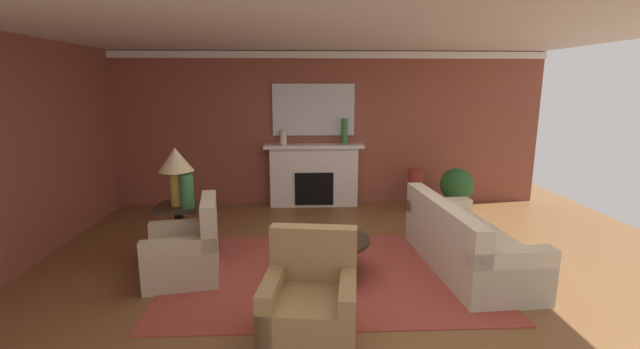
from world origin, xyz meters
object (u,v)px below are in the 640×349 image
Objects in this scene: sofa at (464,245)px; coffee_table at (327,247)px; table_lamp at (176,165)px; armchair_facing_fireplace at (311,306)px; vase_on_side_table at (187,191)px; potted_plant at (456,188)px; vase_mantel_left at (283,138)px; mantel_mirror at (313,110)px; vase_tall_corner at (415,189)px; fireplace at (314,177)px; side_table at (180,228)px; armchair_near_window at (186,253)px; vase_mantel_right at (344,132)px.

sofa is 2.16× the size of coffee_table.
coffee_table is 1.33× the size of table_lamp.
armchair_facing_fireplace is 2.42m from vase_on_side_table.
potted_plant is at bearing 43.37° from coffee_table.
coffee_table is (0.23, 1.32, 0.03)m from armchair_facing_fireplace.
vase_mantel_left reaches higher than coffee_table.
coffee_table is at bearing 80.14° from armchair_facing_fireplace.
coffee_table is (0.07, -3.06, -1.43)m from mantel_mirror.
vase_tall_corner is (3.62, 2.05, -0.85)m from table_lamp.
potted_plant is at bearing -36.27° from vase_tall_corner.
table_lamp is at bearing 162.41° from coffee_table.
armchair_facing_fireplace is at bearing -116.35° from vase_tall_corner.
potted_plant is (2.41, -0.74, -0.05)m from fireplace.
vase_tall_corner is (3.62, 2.05, -0.03)m from side_table.
potted_plant is (0.65, 2.12, 0.19)m from sofa.
mantel_mirror reaches higher than table_lamp.
armchair_facing_fireplace is 1.28× the size of vase_tall_corner.
vase_mantel_left is at bearing 61.29° from table_lamp.
armchair_facing_fireplace is at bearing -50.02° from vase_on_side_table.
armchair_near_window is 4.32m from vase_tall_corner.
side_table is at bearing 130.84° from armchair_facing_fireplace.
vase_mantel_right is (-1.21, 2.81, 1.09)m from sofa.
fireplace reaches higher than armchair_near_window.
armchair_facing_fireplace is (-0.15, -4.38, -1.46)m from mantel_mirror.
fireplace is 1.89× the size of armchair_near_window.
fireplace is 3.39m from armchair_near_window.
vase_mantel_left is (-0.55, -0.17, -0.48)m from mantel_mirror.
coffee_table is at bearing -17.59° from table_lamp.
fireplace reaches higher than potted_plant.
vase_mantel_left is at bearing 65.37° from vase_on_side_table.
mantel_mirror is 1.56× the size of armchair_facing_fireplace.
sofa is 2.56m from vase_tall_corner.
armchair_facing_fireplace is 4.42m from vase_tall_corner.
vase_on_side_table is at bearing -122.66° from mantel_mirror.
vase_mantel_right reaches higher than table_lamp.
vase_on_side_table reaches higher than potted_plant.
vase_on_side_table is (-1.50, 1.79, 0.61)m from armchair_facing_fireplace.
coffee_table is 2.14× the size of vase_mantel_right.
fireplace is 1.89× the size of armchair_facing_fireplace.
fireplace is 2.97m from side_table.
armchair_near_window is 1.64m from coffee_table.
vase_mantel_right is 3.31m from vase_on_side_table.
vase_tall_corner is at bearing 143.73° from potted_plant.
sofa is 2.22m from potted_plant.
potted_plant is at bearing -13.14° from vase_mantel_left.
armchair_near_window is (-1.57, -2.99, -0.24)m from fireplace.
armchair_near_window is at bearing -109.07° from vase_mantel_left.
side_table is 0.82m from table_lamp.
mantel_mirror is 3.38m from coffee_table.
side_table reaches higher than coffee_table.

